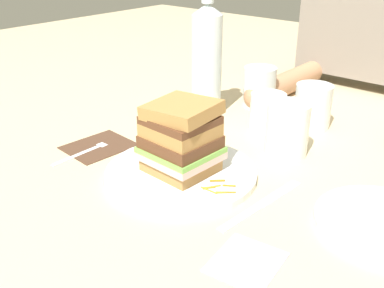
{
  "coord_description": "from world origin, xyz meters",
  "views": [
    {
      "loc": [
        0.49,
        -0.53,
        0.39
      ],
      "look_at": [
        0.01,
        0.02,
        0.05
      ],
      "focal_mm": 42.11,
      "sensor_mm": 36.0,
      "label": 1
    }
  ],
  "objects_px": {
    "empty_tumbler_2": "(313,106)",
    "napkin_pink": "(246,262)",
    "knife": "(259,205)",
    "empty_tumbler_0": "(268,111)",
    "fork": "(90,148)",
    "juice_glass": "(287,132)",
    "empty_tumbler_1": "(259,87)",
    "side_plate": "(384,223)",
    "water_bottle": "(207,60)",
    "napkin_dark": "(99,146)",
    "main_plate": "(181,173)",
    "sandwich": "(181,138)"
  },
  "relations": [
    {
      "from": "empty_tumbler_1",
      "to": "main_plate",
      "type": "bearing_deg",
      "value": -76.54
    },
    {
      "from": "napkin_dark",
      "to": "fork",
      "type": "xyz_separation_m",
      "value": [
        0.0,
        -0.02,
        0.0
      ]
    },
    {
      "from": "sandwich",
      "to": "juice_glass",
      "type": "bearing_deg",
      "value": 65.09
    },
    {
      "from": "napkin_dark",
      "to": "water_bottle",
      "type": "xyz_separation_m",
      "value": [
        0.05,
        0.29,
        0.13
      ]
    },
    {
      "from": "empty_tumbler_2",
      "to": "main_plate",
      "type": "bearing_deg",
      "value": -100.68
    },
    {
      "from": "fork",
      "to": "juice_glass",
      "type": "height_order",
      "value": "juice_glass"
    },
    {
      "from": "side_plate",
      "to": "napkin_pink",
      "type": "xyz_separation_m",
      "value": [
        -0.11,
        -0.2,
        -0.0
      ]
    },
    {
      "from": "empty_tumbler_2",
      "to": "side_plate",
      "type": "height_order",
      "value": "empty_tumbler_2"
    },
    {
      "from": "main_plate",
      "to": "sandwich",
      "type": "distance_m",
      "value": 0.07
    },
    {
      "from": "empty_tumbler_1",
      "to": "napkin_pink",
      "type": "xyz_separation_m",
      "value": [
        0.32,
        -0.51,
        -0.05
      ]
    },
    {
      "from": "fork",
      "to": "water_bottle",
      "type": "relative_size",
      "value": 0.57
    },
    {
      "from": "empty_tumbler_2",
      "to": "napkin_pink",
      "type": "xyz_separation_m",
      "value": [
        0.15,
        -0.47,
        -0.05
      ]
    },
    {
      "from": "main_plate",
      "to": "empty_tumbler_0",
      "type": "bearing_deg",
      "value": 90.2
    },
    {
      "from": "water_bottle",
      "to": "side_plate",
      "type": "relative_size",
      "value": 1.44
    },
    {
      "from": "sandwich",
      "to": "empty_tumbler_2",
      "type": "xyz_separation_m",
      "value": [
        0.07,
        0.36,
        -0.03
      ]
    },
    {
      "from": "juice_glass",
      "to": "empty_tumbler_2",
      "type": "relative_size",
      "value": 1.07
    },
    {
      "from": "water_bottle",
      "to": "fork",
      "type": "bearing_deg",
      "value": -98.51
    },
    {
      "from": "empty_tumbler_2",
      "to": "side_plate",
      "type": "relative_size",
      "value": 0.48
    },
    {
      "from": "water_bottle",
      "to": "empty_tumbler_2",
      "type": "relative_size",
      "value": 3.0
    },
    {
      "from": "napkin_dark",
      "to": "empty_tumbler_2",
      "type": "xyz_separation_m",
      "value": [
        0.28,
        0.38,
        0.05
      ]
    },
    {
      "from": "empty_tumbler_2",
      "to": "napkin_pink",
      "type": "relative_size",
      "value": 1.01
    },
    {
      "from": "napkin_dark",
      "to": "empty_tumbler_0",
      "type": "bearing_deg",
      "value": 55.6
    },
    {
      "from": "napkin_dark",
      "to": "knife",
      "type": "xyz_separation_m",
      "value": [
        0.37,
        0.03,
        0.0
      ]
    },
    {
      "from": "napkin_dark",
      "to": "side_plate",
      "type": "distance_m",
      "value": 0.55
    },
    {
      "from": "fork",
      "to": "napkin_pink",
      "type": "relative_size",
      "value": 1.74
    },
    {
      "from": "knife",
      "to": "empty_tumbler_0",
      "type": "xyz_separation_m",
      "value": [
        -0.16,
        0.28,
        0.04
      ]
    },
    {
      "from": "main_plate",
      "to": "napkin_dark",
      "type": "xyz_separation_m",
      "value": [
        -0.21,
        -0.02,
        -0.0
      ]
    },
    {
      "from": "juice_glass",
      "to": "water_bottle",
      "type": "xyz_separation_m",
      "value": [
        -0.25,
        0.07,
        0.08
      ]
    },
    {
      "from": "juice_glass",
      "to": "empty_tumbler_1",
      "type": "bearing_deg",
      "value": 134.31
    },
    {
      "from": "side_plate",
      "to": "napkin_pink",
      "type": "distance_m",
      "value": 0.23
    },
    {
      "from": "knife",
      "to": "fork",
      "type": "bearing_deg",
      "value": -172.4
    },
    {
      "from": "main_plate",
      "to": "knife",
      "type": "relative_size",
      "value": 1.34
    },
    {
      "from": "juice_glass",
      "to": "main_plate",
      "type": "bearing_deg",
      "value": -114.93
    },
    {
      "from": "knife",
      "to": "water_bottle",
      "type": "distance_m",
      "value": 0.43
    },
    {
      "from": "sandwich",
      "to": "side_plate",
      "type": "distance_m",
      "value": 0.34
    },
    {
      "from": "napkin_dark",
      "to": "napkin_pink",
      "type": "distance_m",
      "value": 0.44
    },
    {
      "from": "juice_glass",
      "to": "empty_tumbler_0",
      "type": "xyz_separation_m",
      "value": [
        -0.09,
        0.08,
        -0.01
      ]
    },
    {
      "from": "water_bottle",
      "to": "main_plate",
      "type": "bearing_deg",
      "value": -59.06
    },
    {
      "from": "main_plate",
      "to": "empty_tumbler_2",
      "type": "distance_m",
      "value": 0.37
    },
    {
      "from": "main_plate",
      "to": "empty_tumbler_2",
      "type": "relative_size",
      "value": 2.78
    },
    {
      "from": "napkin_dark",
      "to": "juice_glass",
      "type": "distance_m",
      "value": 0.38
    },
    {
      "from": "juice_glass",
      "to": "empty_tumbler_0",
      "type": "distance_m",
      "value": 0.13
    },
    {
      "from": "fork",
      "to": "napkin_pink",
      "type": "bearing_deg",
      "value": -10.1
    },
    {
      "from": "napkin_dark",
      "to": "empty_tumbler_1",
      "type": "bearing_deg",
      "value": 74.64
    },
    {
      "from": "sandwich",
      "to": "knife",
      "type": "height_order",
      "value": "sandwich"
    },
    {
      "from": "knife",
      "to": "juice_glass",
      "type": "distance_m",
      "value": 0.21
    },
    {
      "from": "napkin_dark",
      "to": "main_plate",
      "type": "bearing_deg",
      "value": 5.02
    },
    {
      "from": "juice_glass",
      "to": "water_bottle",
      "type": "height_order",
      "value": "water_bottle"
    },
    {
      "from": "knife",
      "to": "empty_tumbler_0",
      "type": "height_order",
      "value": "empty_tumbler_0"
    },
    {
      "from": "empty_tumbler_0",
      "to": "napkin_pink",
      "type": "distance_m",
      "value": 0.46
    }
  ]
}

